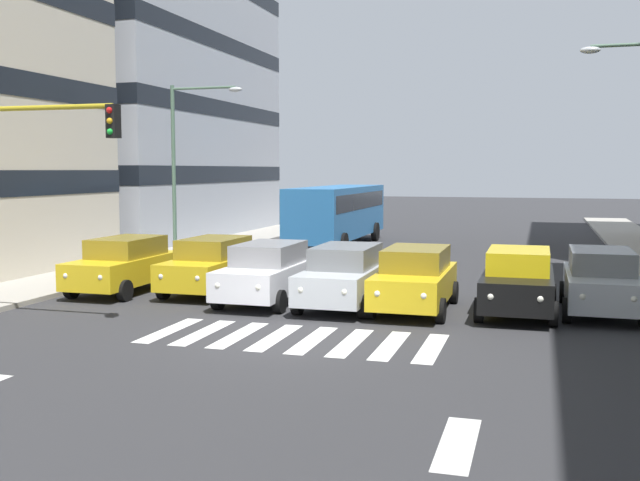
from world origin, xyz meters
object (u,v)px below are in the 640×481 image
at_px(car_1, 518,281).
at_px(car_5, 212,265).
at_px(car_2, 415,278).
at_px(car_3, 345,276).
at_px(traffic_light_gantry, 9,176).
at_px(car_0, 601,281).
at_px(bus_behind_traffic, 338,209).
at_px(car_4, 268,272).
at_px(street_lamp_right, 185,153).
at_px(car_6, 125,264).

xyz_separation_m(car_1, car_5, (9.29, -0.76, 0.00)).
bearing_deg(car_1, car_2, 7.09).
distance_m(car_3, traffic_light_gantry, 9.09).
distance_m(car_0, car_3, 6.91).
distance_m(car_5, bus_behind_traffic, 15.02).
xyz_separation_m(car_4, car_5, (2.25, -1.05, 0.00)).
bearing_deg(bus_behind_traffic, street_lamp_right, 63.55).
bearing_deg(car_2, car_3, 0.55).
bearing_deg(car_6, car_5, -166.44).
height_order(car_3, car_4, same).
height_order(car_3, bus_behind_traffic, bus_behind_traffic).
relative_size(car_3, car_6, 1.00).
distance_m(car_1, bus_behind_traffic, 18.31).
bearing_deg(bus_behind_traffic, car_0, 127.07).
distance_m(car_2, traffic_light_gantry, 10.72).
bearing_deg(car_3, car_5, -13.71).
bearing_deg(traffic_light_gantry, car_4, -133.17).
bearing_deg(street_lamp_right, car_5, 122.73).
bearing_deg(traffic_light_gantry, car_1, -155.61).
bearing_deg(car_4, bus_behind_traffic, -82.01).
relative_size(car_4, car_6, 1.00).
distance_m(car_4, street_lamp_right, 10.62).
bearing_deg(car_1, street_lamp_right, -28.42).
bearing_deg(traffic_light_gantry, car_0, -156.74).
relative_size(car_0, car_4, 1.00).
bearing_deg(traffic_light_gantry, car_3, -144.82).
relative_size(car_1, bus_behind_traffic, 0.42).
relative_size(bus_behind_traffic, traffic_light_gantry, 1.91).
height_order(traffic_light_gantry, street_lamp_right, street_lamp_right).
height_order(car_4, street_lamp_right, street_lamp_right).
height_order(car_4, bus_behind_traffic, bus_behind_traffic).
bearing_deg(bus_behind_traffic, car_3, 105.89).
distance_m(car_6, traffic_light_gantry, 6.13).
bearing_deg(street_lamp_right, car_6, 101.68).
xyz_separation_m(car_1, car_2, (2.72, 0.34, 0.00)).
relative_size(car_4, bus_behind_traffic, 0.42).
height_order(car_6, street_lamp_right, street_lamp_right).
bearing_deg(car_4, car_1, -177.61).
xyz_separation_m(car_2, car_5, (6.57, -1.10, 0.00)).
height_order(car_3, traffic_light_gantry, traffic_light_gantry).
distance_m(car_1, car_2, 2.74).
relative_size(car_6, bus_behind_traffic, 0.42).
xyz_separation_m(car_2, car_6, (9.29, -0.44, 0.00)).
distance_m(car_5, traffic_light_gantry, 7.16).
height_order(car_1, car_3, same).
bearing_deg(bus_behind_traffic, car_6, 80.15).
xyz_separation_m(car_4, street_lamp_right, (6.45, -7.60, 3.65)).
relative_size(car_1, car_2, 1.00).
xyz_separation_m(car_1, street_lamp_right, (13.49, -7.30, 3.65)).
bearing_deg(car_2, car_5, -9.50).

